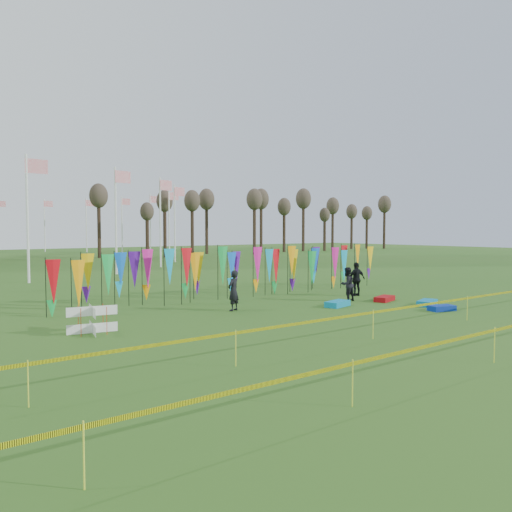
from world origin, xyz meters
TOP-DOWN VIEW (x-y plane):
  - ground at (0.00, 0.00)m, footprint 160.00×160.00m
  - banner_row at (0.28, 7.64)m, footprint 18.64×0.64m
  - caution_tape_near at (-0.22, -2.54)m, footprint 26.00×0.02m
  - tree_line at (32.00, 44.00)m, footprint 53.92×1.92m
  - box_kite at (-8.68, 3.42)m, footprint 0.80×0.80m
  - person_left at (-2.53, 4.42)m, footprint 0.73×0.65m
  - person_mid at (3.30, 3.56)m, footprint 0.78×0.50m
  - person_right at (5.06, 4.55)m, footprint 1.07×0.72m
  - kite_bag_turquoise at (1.72, 2.65)m, footprint 1.33×0.89m
  - kite_bag_blue at (4.34, -0.71)m, footprint 1.17×0.83m
  - kite_bag_red at (4.69, 2.49)m, footprint 1.37×0.92m
  - kite_bag_teal at (5.08, 0.48)m, footprint 1.39×0.99m

SIDE VIEW (x-z plane):
  - ground at x=0.00m, z-range 0.00..0.00m
  - kite_bag_blue at x=4.34m, z-range 0.00..0.22m
  - kite_bag_red at x=4.69m, z-range 0.00..0.23m
  - kite_bag_teal at x=5.08m, z-range 0.00..0.24m
  - kite_bag_turquoise at x=1.72m, z-range 0.00..0.24m
  - box_kite at x=-8.68m, z-range 0.00..0.89m
  - caution_tape_near at x=-0.22m, z-range 0.33..1.23m
  - person_mid at x=3.30m, z-range 0.00..1.58m
  - person_left at x=-2.53m, z-range 0.00..1.66m
  - person_right at x=5.06m, z-range 0.00..1.69m
  - banner_row at x=0.28m, z-range 0.31..2.69m
  - tree_line at x=32.00m, z-range 2.25..10.09m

